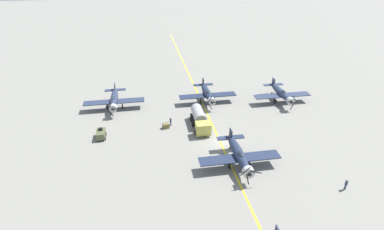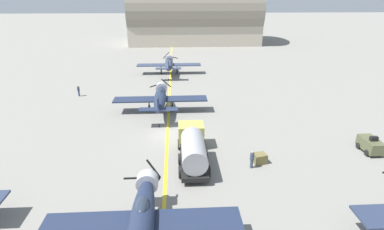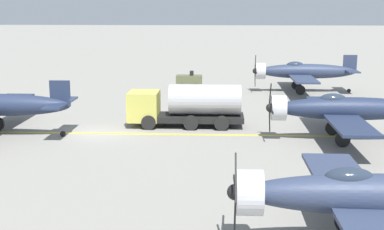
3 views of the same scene
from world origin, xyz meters
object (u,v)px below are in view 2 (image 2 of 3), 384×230
Objects in this scene: fuel_tanker at (193,147)px; supply_crate_by_tanker at (260,158)px; ground_crew_walking at (252,159)px; ground_crew_inspecting at (79,90)px; tow_tractor at (370,145)px; airplane_near_center at (142,223)px; airplane_far_center at (169,64)px; hangar at (194,14)px; airplane_mid_center at (160,98)px.

fuel_tanker reaches higher than supply_crate_by_tanker.
ground_crew_walking is at bearing -140.89° from supply_crate_by_tanker.
ground_crew_inspecting is at bearing 137.58° from supply_crate_by_tanker.
airplane_near_center is at bearing -152.62° from tow_tractor.
supply_crate_by_tanker is (8.79, -32.39, -1.55)m from airplane_far_center.
ground_crew_walking reaches higher than supply_crate_by_tanker.
airplane_far_center is at bearing 103.30° from ground_crew_walking.
tow_tractor is 38.26m from ground_crew_inspecting.
airplane_near_center is 81.09m from hangar.
airplane_far_center is at bearing 94.83° from fuel_tanker.
airplane_far_center is at bearing 122.93° from tow_tractor.
airplane_near_center reaches higher than tow_tractor.
airplane_mid_center is 10.84× the size of supply_crate_by_tanker.
tow_tractor is (20.94, 10.84, -1.22)m from airplane_near_center.
airplane_far_center is 33.60m from supply_crate_by_tanker.
airplane_near_center is 7.05× the size of ground_crew_walking.
ground_crew_walking is at bearing -47.16° from airplane_mid_center.
ground_crew_inspecting is 55.26m from hangar.
hangar is at bearing 93.05° from airplane_mid_center.
hangar reaches higher than airplane_mid_center.
airplane_near_center is 12.33m from ground_crew_walking.
airplane_mid_center is 4.62× the size of tow_tractor.
fuel_tanker is (3.57, 10.08, -0.50)m from airplane_near_center.
supply_crate_by_tanker is at bearing 49.48° from airplane_near_center.
tow_tractor is (17.37, 0.77, -0.72)m from fuel_tanker.
ground_crew_walking is at bearing 49.99° from airplane_near_center.
supply_crate_by_tanker is 71.50m from hangar.
ground_crew_walking is (5.16, -1.44, -0.58)m from fuel_tanker.
ground_crew_inspecting is 1.49× the size of supply_crate_by_tanker.
airplane_mid_center is 58.98m from hangar.
supply_crate_by_tanker is at bearing -6.22° from fuel_tanker.
hangar reaches higher than ground_crew_inspecting.
airplane_far_center reaches higher than fuel_tanker.
ground_crew_inspecting is at bearing 160.60° from airplane_mid_center.
ground_crew_inspecting is (-12.41, 29.60, -1.11)m from airplane_near_center.
supply_crate_by_tanker is (22.09, -20.19, -0.44)m from ground_crew_inspecting.
airplane_far_center is 36.90m from tow_tractor.
ground_crew_walking is 1.03× the size of ground_crew_inspecting.
tow_tractor is at bearing -67.59° from airplane_far_center.
airplane_far_center is (0.89, 41.80, -0.00)m from airplane_near_center.
airplane_far_center is at bearing 94.07° from airplane_near_center.
tow_tractor is (20.82, -11.49, -1.22)m from airplane_mid_center.
airplane_far_center is 0.32× the size of hangar.
airplane_mid_center is at bearing 126.48° from supply_crate_by_tanker.
hangar is at bearing 100.59° from tow_tractor.
airplane_near_center is 32.11m from ground_crew_inspecting.
supply_crate_by_tanker is (9.68, 9.41, -1.55)m from airplane_near_center.
tow_tractor is 12.41m from ground_crew_walking.
airplane_mid_center reaches higher than tow_tractor.
ground_crew_walking is 0.05× the size of hangar.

